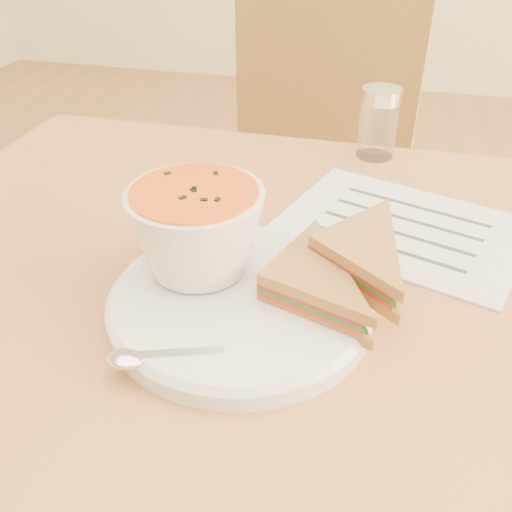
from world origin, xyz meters
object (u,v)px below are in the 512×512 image
(condiment_shaker, at_px, (378,123))
(soup_bowl, at_px, (197,234))
(chair_far, at_px, (295,201))
(plate, at_px, (240,303))
(dining_table, at_px, (300,492))

(condiment_shaker, bearing_deg, soup_bowl, -112.05)
(chair_far, xyz_separation_m, plate, (0.07, -0.70, 0.28))
(plate, xyz_separation_m, soup_bowl, (-0.05, 0.03, 0.05))
(plate, height_order, soup_bowl, soup_bowl)
(soup_bowl, height_order, condiment_shaker, soup_bowl)
(dining_table, xyz_separation_m, chair_far, (-0.13, 0.63, 0.11))
(chair_far, xyz_separation_m, condiment_shaker, (0.17, -0.32, 0.32))
(dining_table, relative_size, soup_bowl, 7.78)
(plate, distance_m, soup_bowl, 0.08)
(plate, bearing_deg, dining_table, 49.60)
(chair_far, height_order, soup_bowl, chair_far)
(soup_bowl, relative_size, condiment_shaker, 1.30)
(dining_table, xyz_separation_m, condiment_shaker, (0.04, 0.31, 0.42))
(plate, distance_m, condiment_shaker, 0.40)
(chair_far, height_order, plate, chair_far)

